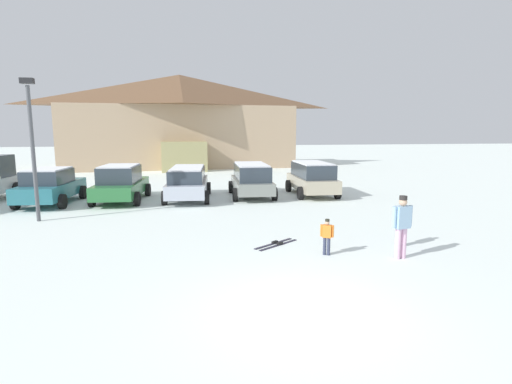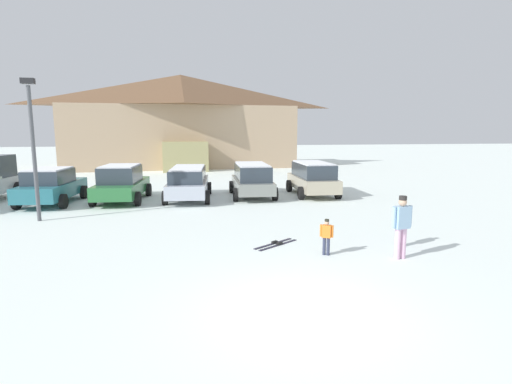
{
  "view_description": "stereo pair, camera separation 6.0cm",
  "coord_description": "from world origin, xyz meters",
  "px_view_note": "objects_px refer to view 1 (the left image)",
  "views": [
    {
      "loc": [
        -2.12,
        -6.69,
        3.34
      ],
      "look_at": [
        0.3,
        6.38,
        1.27
      ],
      "focal_mm": 28.0,
      "sensor_mm": 36.0,
      "label": 1
    },
    {
      "loc": [
        -2.06,
        -6.7,
        3.34
      ],
      "look_at": [
        0.3,
        6.38,
        1.27
      ],
      "focal_mm": 28.0,
      "sensor_mm": 36.0,
      "label": 2
    }
  ],
  "objects_px": {
    "ski_lodge": "(180,121)",
    "parked_grey_wagon": "(251,179)",
    "parked_green_coupe": "(121,183)",
    "lamp_post": "(32,142)",
    "parked_beige_suv": "(312,177)",
    "skier_child_in_orange_jacket": "(327,235)",
    "parked_silver_wagon": "(188,182)",
    "parked_teal_hatchback": "(50,186)",
    "skier_child_in_purple_jacket": "(401,224)",
    "skier_adult_in_blue_parka": "(402,223)",
    "pair_of_skis": "(276,244)"
  },
  "relations": [
    {
      "from": "lamp_post",
      "to": "ski_lodge",
      "type": "bearing_deg",
      "value": 76.37
    },
    {
      "from": "parked_silver_wagon",
      "to": "pair_of_skis",
      "type": "bearing_deg",
      "value": -73.79
    },
    {
      "from": "lamp_post",
      "to": "parked_green_coupe",
      "type": "bearing_deg",
      "value": 57.58
    },
    {
      "from": "parked_green_coupe",
      "to": "parked_silver_wagon",
      "type": "relative_size",
      "value": 0.94
    },
    {
      "from": "parked_beige_suv",
      "to": "skier_adult_in_blue_parka",
      "type": "relative_size",
      "value": 2.56
    },
    {
      "from": "parked_teal_hatchback",
      "to": "parked_silver_wagon",
      "type": "height_order",
      "value": "parked_teal_hatchback"
    },
    {
      "from": "ski_lodge",
      "to": "parked_beige_suv",
      "type": "bearing_deg",
      "value": -69.46
    },
    {
      "from": "parked_silver_wagon",
      "to": "parked_grey_wagon",
      "type": "xyz_separation_m",
      "value": [
        3.18,
        0.24,
        0.04
      ]
    },
    {
      "from": "parked_beige_suv",
      "to": "skier_child_in_orange_jacket",
      "type": "distance_m",
      "value": 10.09
    },
    {
      "from": "parked_green_coupe",
      "to": "skier_adult_in_blue_parka",
      "type": "xyz_separation_m",
      "value": [
        8.45,
        -10.24,
        0.08
      ]
    },
    {
      "from": "skier_child_in_orange_jacket",
      "to": "parked_beige_suv",
      "type": "bearing_deg",
      "value": 73.89
    },
    {
      "from": "parked_silver_wagon",
      "to": "parked_teal_hatchback",
      "type": "bearing_deg",
      "value": -179.0
    },
    {
      "from": "parked_beige_suv",
      "to": "skier_child_in_orange_jacket",
      "type": "xyz_separation_m",
      "value": [
        -2.8,
        -9.69,
        -0.36
      ]
    },
    {
      "from": "parked_beige_suv",
      "to": "skier_child_in_purple_jacket",
      "type": "distance_m",
      "value": 9.33
    },
    {
      "from": "parked_silver_wagon",
      "to": "skier_child_in_purple_jacket",
      "type": "xyz_separation_m",
      "value": [
        5.91,
        -9.19,
        -0.2
      ]
    },
    {
      "from": "ski_lodge",
      "to": "parked_grey_wagon",
      "type": "height_order",
      "value": "ski_lodge"
    },
    {
      "from": "parked_grey_wagon",
      "to": "lamp_post",
      "type": "relative_size",
      "value": 0.85
    },
    {
      "from": "ski_lodge",
      "to": "skier_child_in_orange_jacket",
      "type": "distance_m",
      "value": 27.89
    },
    {
      "from": "skier_child_in_orange_jacket",
      "to": "pair_of_skis",
      "type": "relative_size",
      "value": 0.68
    },
    {
      "from": "parked_silver_wagon",
      "to": "parked_grey_wagon",
      "type": "bearing_deg",
      "value": 4.38
    },
    {
      "from": "ski_lodge",
      "to": "lamp_post",
      "type": "height_order",
      "value": "ski_lodge"
    },
    {
      "from": "lamp_post",
      "to": "parked_beige_suv",
      "type": "bearing_deg",
      "value": 18.14
    },
    {
      "from": "parked_green_coupe",
      "to": "parked_teal_hatchback",
      "type": "bearing_deg",
      "value": -176.98
    },
    {
      "from": "ski_lodge",
      "to": "skier_adult_in_blue_parka",
      "type": "xyz_separation_m",
      "value": [
        5.63,
        -28.02,
        -3.23
      ]
    },
    {
      "from": "skier_child_in_orange_jacket",
      "to": "pair_of_skis",
      "type": "xyz_separation_m",
      "value": [
        -1.11,
        1.2,
        -0.54
      ]
    },
    {
      "from": "parked_silver_wagon",
      "to": "skier_child_in_orange_jacket",
      "type": "distance_m",
      "value": 10.19
    },
    {
      "from": "parked_silver_wagon",
      "to": "lamp_post",
      "type": "bearing_deg",
      "value": -145.84
    },
    {
      "from": "skier_child_in_orange_jacket",
      "to": "skier_child_in_purple_jacket",
      "type": "relative_size",
      "value": 0.85
    },
    {
      "from": "ski_lodge",
      "to": "skier_child_in_purple_jacket",
      "type": "bearing_deg",
      "value": -77.06
    },
    {
      "from": "ski_lodge",
      "to": "skier_child_in_purple_jacket",
      "type": "height_order",
      "value": "ski_lodge"
    },
    {
      "from": "parked_teal_hatchback",
      "to": "skier_adult_in_blue_parka",
      "type": "bearing_deg",
      "value": -41.23
    },
    {
      "from": "parked_beige_suv",
      "to": "skier_child_in_orange_jacket",
      "type": "relative_size",
      "value": 4.32
    },
    {
      "from": "parked_green_coupe",
      "to": "lamp_post",
      "type": "xyz_separation_m",
      "value": [
        -2.42,
        -3.81,
        2.06
      ]
    },
    {
      "from": "skier_child_in_orange_jacket",
      "to": "lamp_post",
      "type": "relative_size",
      "value": 0.19
    },
    {
      "from": "parked_grey_wagon",
      "to": "parked_beige_suv",
      "type": "distance_m",
      "value": 3.16
    },
    {
      "from": "ski_lodge",
      "to": "parked_green_coupe",
      "type": "distance_m",
      "value": 18.3
    },
    {
      "from": "ski_lodge",
      "to": "parked_grey_wagon",
      "type": "xyz_separation_m",
      "value": [
        3.47,
        -17.59,
        -3.27
      ]
    },
    {
      "from": "ski_lodge",
      "to": "parked_beige_suv",
      "type": "xyz_separation_m",
      "value": [
        6.63,
        -17.7,
        -3.25
      ]
    },
    {
      "from": "parked_teal_hatchback",
      "to": "parked_beige_suv",
      "type": "xyz_separation_m",
      "value": [
        12.5,
        0.24,
        0.09
      ]
    },
    {
      "from": "ski_lodge",
      "to": "skier_child_in_orange_jacket",
      "type": "xyz_separation_m",
      "value": [
        3.83,
        -27.39,
        -3.61
      ]
    },
    {
      "from": "parked_green_coupe",
      "to": "lamp_post",
      "type": "height_order",
      "value": "lamp_post"
    },
    {
      "from": "parked_grey_wagon",
      "to": "skier_adult_in_blue_parka",
      "type": "relative_size",
      "value": 2.62
    },
    {
      "from": "ski_lodge",
      "to": "parked_beige_suv",
      "type": "relative_size",
      "value": 4.83
    },
    {
      "from": "parked_green_coupe",
      "to": "parked_grey_wagon",
      "type": "relative_size",
      "value": 1.04
    },
    {
      "from": "skier_child_in_orange_jacket",
      "to": "skier_adult_in_blue_parka",
      "type": "height_order",
      "value": "skier_adult_in_blue_parka"
    },
    {
      "from": "parked_green_coupe",
      "to": "skier_child_in_orange_jacket",
      "type": "xyz_separation_m",
      "value": [
        6.65,
        -9.61,
        -0.3
      ]
    },
    {
      "from": "parked_teal_hatchback",
      "to": "skier_child_in_purple_jacket",
      "type": "bearing_deg",
      "value": -36.92
    },
    {
      "from": "skier_adult_in_blue_parka",
      "to": "pair_of_skis",
      "type": "height_order",
      "value": "skier_adult_in_blue_parka"
    },
    {
      "from": "parked_teal_hatchback",
      "to": "skier_adult_in_blue_parka",
      "type": "height_order",
      "value": "skier_adult_in_blue_parka"
    },
    {
      "from": "parked_grey_wagon",
      "to": "skier_child_in_purple_jacket",
      "type": "height_order",
      "value": "parked_grey_wagon"
    }
  ]
}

